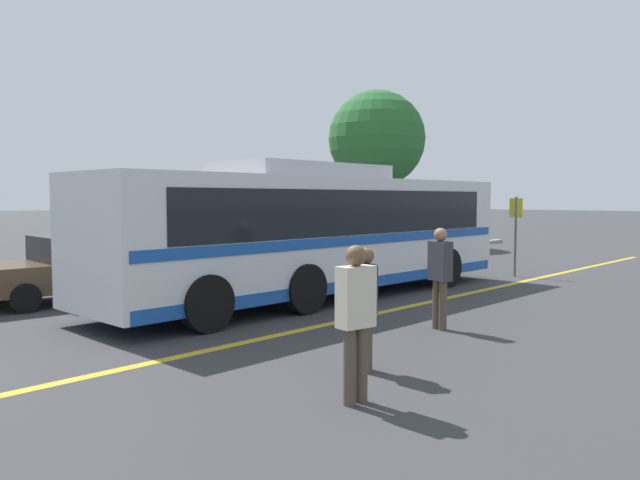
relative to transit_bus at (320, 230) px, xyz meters
name	(u,v)px	position (x,y,z in m)	size (l,w,h in m)	color
ground_plane	(304,300)	(-0.49, 0.03, -1.57)	(220.00, 220.00, 0.00)	#38383A
lane_strip_0	(398,309)	(0.02, -2.20, -1.57)	(0.20, 31.26, 0.01)	gold
curb_strip	(181,274)	(0.02, 5.54, -1.49)	(39.26, 0.36, 0.15)	#99999E
transit_bus	(320,230)	(0.00, 0.00, 0.00)	(11.60, 2.74, 3.05)	silver
parked_car_1	(80,267)	(-3.89, 3.77, -0.84)	(4.79, 2.31, 1.46)	#4C3823
parked_car_2	(283,253)	(2.34, 3.70, -0.91)	(4.83, 2.09, 1.25)	maroon
parked_car_3	(400,240)	(8.31, 3.72, -0.81)	(4.15, 2.05, 1.48)	#9E9EA3
pedestrian_0	(440,272)	(-1.12, -3.92, -0.55)	(0.34, 0.47, 1.78)	brown
pedestrian_1	(366,301)	(-4.05, -4.63, -0.64)	(0.43, 0.47, 1.64)	brown
pedestrian_2	(356,313)	(-5.16, -5.38, -0.55)	(0.45, 0.29, 1.78)	brown
bus_stop_sign	(516,226)	(6.77, -1.51, -0.09)	(0.07, 0.40, 2.34)	#59595E
tree_0	(377,139)	(13.56, 8.92, 3.56)	(4.66, 4.66, 7.47)	#513823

